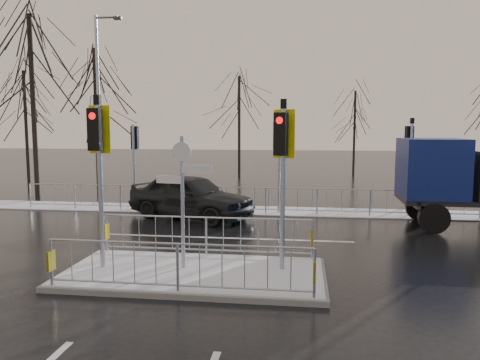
# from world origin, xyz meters

# --- Properties ---
(ground) EXTENTS (120.00, 120.00, 0.00)m
(ground) POSITION_xyz_m (0.00, 0.00, 0.00)
(ground) COLOR black
(ground) RESTS_ON ground
(snow_verge) EXTENTS (30.00, 2.00, 0.04)m
(snow_verge) POSITION_xyz_m (0.00, 8.60, 0.02)
(snow_verge) COLOR white
(snow_verge) RESTS_ON ground
(lane_markings) EXTENTS (8.00, 11.38, 0.01)m
(lane_markings) POSITION_xyz_m (0.00, -0.33, 0.00)
(lane_markings) COLOR silver
(lane_markings) RESTS_ON ground
(traffic_island) EXTENTS (6.00, 3.04, 4.15)m
(traffic_island) POSITION_xyz_m (-0.01, 0.01, 0.39)
(traffic_island) COLOR slate
(traffic_island) RESTS_ON ground
(far_kerb_fixtures) EXTENTS (18.00, 0.65, 3.83)m
(far_kerb_fixtures) POSITION_xyz_m (0.29, 8.09, 1.02)
(far_kerb_fixtures) COLOR #99A0A7
(far_kerb_fixtures) RESTS_ON ground
(car_far_lane) EXTENTS (5.33, 3.82, 1.68)m
(car_far_lane) POSITION_xyz_m (-1.73, 6.77, 0.84)
(car_far_lane) COLOR black
(car_far_lane) RESTS_ON ground
(flatbed_truck) EXTENTS (6.59, 2.51, 3.04)m
(flatbed_truck) POSITION_xyz_m (7.72, 6.39, 1.61)
(flatbed_truck) COLOR black
(flatbed_truck) RESTS_ON ground
(tree_near_a) EXTENTS (4.75, 4.75, 8.97)m
(tree_near_a) POSITION_xyz_m (-10.50, 11.00, 6.11)
(tree_near_a) COLOR black
(tree_near_a) RESTS_ON ground
(tree_near_b) EXTENTS (4.00, 4.00, 7.55)m
(tree_near_b) POSITION_xyz_m (-8.00, 12.50, 5.15)
(tree_near_b) COLOR black
(tree_near_b) RESTS_ON ground
(tree_near_c) EXTENTS (3.50, 3.50, 6.61)m
(tree_near_c) POSITION_xyz_m (-12.50, 13.50, 4.50)
(tree_near_c) COLOR black
(tree_near_c) RESTS_ON ground
(tree_far_a) EXTENTS (3.75, 3.75, 7.08)m
(tree_far_a) POSITION_xyz_m (-2.00, 22.00, 4.82)
(tree_far_a) COLOR black
(tree_far_a) RESTS_ON ground
(tree_far_b) EXTENTS (3.25, 3.25, 6.14)m
(tree_far_b) POSITION_xyz_m (6.00, 24.00, 4.18)
(tree_far_b) COLOR black
(tree_far_b) RESTS_ON ground
(street_lamp_left) EXTENTS (1.25, 0.18, 8.20)m
(street_lamp_left) POSITION_xyz_m (-6.43, 9.50, 4.49)
(street_lamp_left) COLOR #99A0A7
(street_lamp_left) RESTS_ON ground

